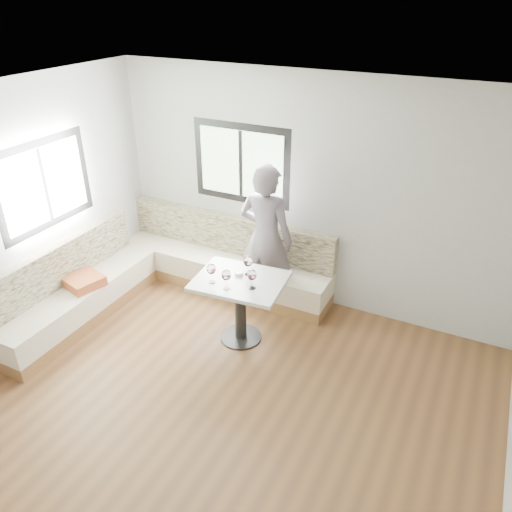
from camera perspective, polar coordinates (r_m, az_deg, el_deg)
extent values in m
cube|color=brown|center=(4.85, -6.13, -19.18)|extent=(5.00, 5.00, 0.01)
cube|color=white|center=(3.35, -8.68, 14.86)|extent=(5.00, 5.00, 0.01)
cube|color=#B7B7B2|center=(5.91, 6.15, 6.92)|extent=(5.00, 0.01, 2.80)
cube|color=black|center=(6.17, -1.71, 10.48)|extent=(1.30, 0.02, 1.00)
cube|color=black|center=(5.96, -23.05, 7.50)|extent=(0.02, 1.30, 1.00)
cube|color=olive|center=(6.69, -3.72, -2.89)|extent=(2.90, 0.55, 0.16)
cube|color=beige|center=(6.58, -3.78, -1.22)|extent=(2.90, 0.55, 0.29)
cube|color=beige|center=(6.55, -2.99, 2.59)|extent=(2.90, 0.14, 0.50)
cube|color=olive|center=(6.43, -19.28, -6.15)|extent=(0.55, 2.25, 0.16)
cube|color=beige|center=(6.31, -19.61, -4.47)|extent=(0.55, 2.25, 0.29)
cube|color=beige|center=(6.25, -21.53, -0.91)|extent=(0.14, 2.25, 0.50)
cube|color=#B53426|center=(6.20, -19.06, -2.74)|extent=(0.48, 0.48, 0.12)
cylinder|color=black|center=(5.81, -1.73, -9.21)|extent=(0.47, 0.47, 0.02)
cylinder|color=black|center=(5.60, -1.78, -6.30)|extent=(0.13, 0.13, 0.74)
cube|color=silver|center=(5.38, -1.84, -2.88)|extent=(1.02, 0.83, 0.04)
imported|color=#635B61|center=(5.91, 1.14, 2.00)|extent=(0.68, 0.46, 1.85)
cylinder|color=white|center=(5.44, -1.97, -2.00)|extent=(0.09, 0.09, 0.04)
sphere|color=black|center=(5.44, -1.80, -1.90)|extent=(0.02, 0.02, 0.02)
sphere|color=black|center=(5.45, -2.04, -1.84)|extent=(0.02, 0.02, 0.02)
sphere|color=black|center=(5.42, -2.03, -1.98)|extent=(0.02, 0.02, 0.02)
cylinder|color=white|center=(5.33, -5.06, -2.98)|extent=(0.07, 0.07, 0.01)
cylinder|color=white|center=(5.31, -5.09, -2.50)|extent=(0.01, 0.01, 0.10)
ellipsoid|color=white|center=(5.25, -5.14, -1.49)|extent=(0.10, 0.10, 0.12)
cylinder|color=#3E0212|center=(5.27, -5.13, -1.77)|extent=(0.07, 0.07, 0.03)
cylinder|color=white|center=(5.22, -3.38, -3.69)|extent=(0.07, 0.07, 0.01)
cylinder|color=white|center=(5.19, -3.39, -3.21)|extent=(0.01, 0.01, 0.10)
ellipsoid|color=white|center=(5.13, -3.43, -2.19)|extent=(0.10, 0.10, 0.12)
cylinder|color=#3E0212|center=(5.15, -3.42, -2.47)|extent=(0.07, 0.07, 0.03)
cylinder|color=white|center=(5.21, -0.46, -3.68)|extent=(0.07, 0.07, 0.01)
cylinder|color=white|center=(5.18, -0.46, -3.20)|extent=(0.01, 0.01, 0.10)
ellipsoid|color=white|center=(5.13, -0.47, -2.17)|extent=(0.10, 0.10, 0.12)
cylinder|color=#3E0212|center=(5.14, -0.46, -2.46)|extent=(0.07, 0.07, 0.03)
cylinder|color=white|center=(5.45, -0.91, -2.11)|extent=(0.07, 0.07, 0.01)
cylinder|color=white|center=(5.42, -0.92, -1.64)|extent=(0.01, 0.01, 0.10)
ellipsoid|color=white|center=(5.37, -0.93, -0.64)|extent=(0.10, 0.10, 0.12)
cylinder|color=#3E0212|center=(5.38, -0.93, -0.91)|extent=(0.07, 0.07, 0.03)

